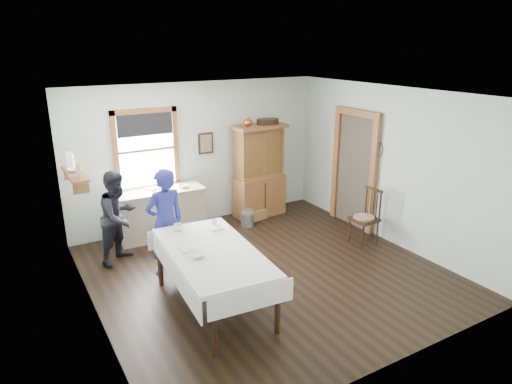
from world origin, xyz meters
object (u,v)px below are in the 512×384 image
spindle_chair (364,217)px  figure_dark (119,220)px  pail (248,219)px  dining_table (213,279)px  work_counter (161,213)px  china_hutch (259,171)px  woman_blue (166,226)px  wicker_basket (257,214)px

spindle_chair → figure_dark: (-3.83, 1.47, 0.20)m
pail → dining_table: bearing=-128.3°
work_counter → china_hutch: (2.09, 0.04, 0.48)m
spindle_chair → woman_blue: 3.42m
dining_table → spindle_chair: (3.15, 0.54, 0.08)m
dining_table → china_hutch: bearing=49.3°
woman_blue → figure_dark: size_ratio=1.10×
woman_blue → spindle_chair: bearing=160.8°
china_hutch → wicker_basket: bearing=-136.4°
pail → woman_blue: woman_blue is taller
pail → woman_blue: (-1.97, -1.03, 0.63)m
china_hutch → wicker_basket: china_hutch is taller
dining_table → pail: 2.88m
dining_table → woman_blue: (-0.19, 1.22, 0.35)m
work_counter → spindle_chair: spindle_chair is taller
work_counter → dining_table: work_counter is taller
dining_table → figure_dark: figure_dark is taller
dining_table → woman_blue: 1.29m
pail → figure_dark: (-2.46, -0.24, 0.56)m
work_counter → pail: work_counter is taller
work_counter → wicker_basket: work_counter is taller
china_hutch → woman_blue: china_hutch is taller
spindle_chair → pail: bearing=125.1°
woman_blue → china_hutch: bearing=-157.5°
work_counter → figure_dark: size_ratio=1.11×
wicker_basket → woman_blue: 2.72m
china_hutch → woman_blue: size_ratio=1.20×
pail → wicker_basket: size_ratio=0.79×
dining_table → pail: (1.78, 2.25, -0.28)m
china_hutch → wicker_basket: (-0.16, -0.17, -0.83)m
woman_blue → figure_dark: bearing=-65.6°
work_counter → pail: bearing=-9.6°
spindle_chair → woman_blue: (-3.34, 0.68, 0.27)m
dining_table → figure_dark: size_ratio=1.50×
work_counter → china_hutch: bearing=4.4°
spindle_chair → work_counter: bearing=141.4°
woman_blue → pail: bearing=-160.1°
spindle_chair → wicker_basket: spindle_chair is taller
pail → figure_dark: figure_dark is taller
figure_dark → woman_blue: bearing=-93.1°
wicker_basket → dining_table: bearing=-130.5°
work_counter → china_hutch: china_hutch is taller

